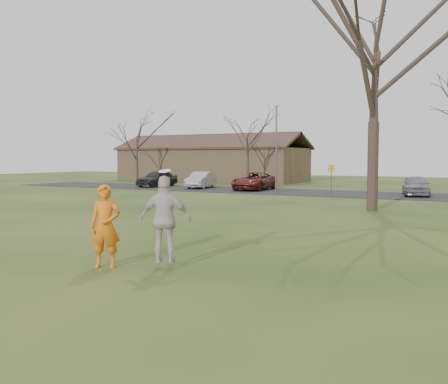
{
  "coord_description": "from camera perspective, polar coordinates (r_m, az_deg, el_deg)",
  "views": [
    {
      "loc": [
        6.82,
        -8.54,
        2.5
      ],
      "look_at": [
        0.0,
        4.0,
        1.5
      ],
      "focal_mm": 39.13,
      "sensor_mm": 36.0,
      "label": 1
    }
  ],
  "objects": [
    {
      "name": "ground",
      "position": [
        11.21,
        -9.94,
        -8.94
      ],
      "size": [
        120.0,
        120.0,
        0.0
      ],
      "primitive_type": "plane",
      "color": "#1E380F",
      "rests_on": "ground"
    },
    {
      "name": "parking_strip",
      "position": [
        34.31,
        17.0,
        -0.32
      ],
      "size": [
        62.0,
        6.5,
        0.04
      ],
      "primitive_type": "cube",
      "color": "black",
      "rests_on": "ground"
    },
    {
      "name": "player_defender",
      "position": [
        11.44,
        -13.69,
        -3.89
      ],
      "size": [
        0.83,
        0.73,
        1.9
      ],
      "primitive_type": "imported",
      "rotation": [
        0.0,
        0.0,
        0.51
      ],
      "color": "orange",
      "rests_on": "ground"
    },
    {
      "name": "car_0",
      "position": [
        42.25,
        -7.83,
        1.58
      ],
      "size": [
        1.95,
        4.24,
        1.41
      ],
      "primitive_type": "imported",
      "rotation": [
        0.0,
        0.0,
        -0.07
      ],
      "color": "black",
      "rests_on": "parking_strip"
    },
    {
      "name": "car_1",
      "position": [
        39.92,
        -2.7,
        1.43
      ],
      "size": [
        2.19,
        4.26,
        1.34
      ],
      "primitive_type": "imported",
      "rotation": [
        0.0,
        0.0,
        0.2
      ],
      "color": "#A1A1A7",
      "rests_on": "parking_strip"
    },
    {
      "name": "car_2",
      "position": [
        37.66,
        3.57,
        1.28
      ],
      "size": [
        2.51,
        5.0,
        1.36
      ],
      "primitive_type": "imported",
      "rotation": [
        0.0,
        0.0,
        0.05
      ],
      "color": "#511813",
      "rests_on": "parking_strip"
    },
    {
      "name": "car_4",
      "position": [
        34.26,
        21.47,
        0.73
      ],
      "size": [
        2.3,
        4.14,
        1.33
      ],
      "primitive_type": "imported",
      "rotation": [
        0.0,
        0.0,
        0.19
      ],
      "color": "gray",
      "rests_on": "parking_strip"
    },
    {
      "name": "catching_play",
      "position": [
        10.98,
        -6.86,
        -3.19
      ],
      "size": [
        1.24,
        0.94,
        2.1
      ],
      "color": "beige",
      "rests_on": "ground"
    },
    {
      "name": "building",
      "position": [
        53.71,
        -1.42,
        3.4
      ],
      "size": [
        20.6,
        8.5,
        5.14
      ],
      "color": "#8C6D4C",
      "rests_on": "ground"
    },
    {
      "name": "lamp_post",
      "position": [
        33.61,
        6.13,
        6.49
      ],
      "size": [
        0.34,
        0.34,
        6.27
      ],
      "color": "#47474C",
      "rests_on": "ground"
    },
    {
      "name": "sign_yellow",
      "position": [
        31.8,
        12.43,
        2.02
      ],
      "size": [
        0.35,
        0.35,
        2.08
      ],
      "color": "#47474C",
      "rests_on": "ground"
    },
    {
      "name": "big_tree",
      "position": [
        24.44,
        17.23,
        14.44
      ],
      "size": [
        9.0,
        9.0,
        14.0
      ],
      "primitive_type": null,
      "color": "#352821",
      "rests_on": "ground"
    }
  ]
}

